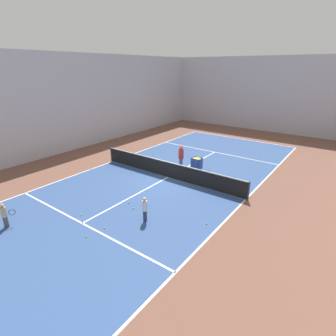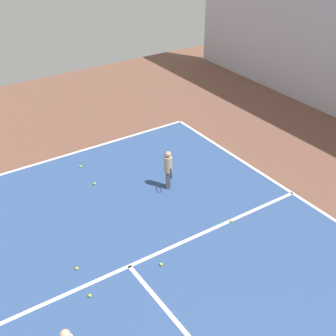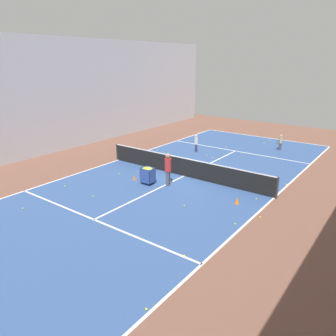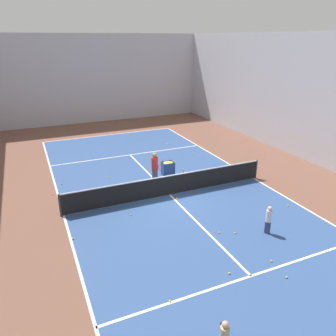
# 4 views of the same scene
# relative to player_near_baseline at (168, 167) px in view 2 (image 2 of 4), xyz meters

# --- Properties ---
(line_baseline_near) EXTENTS (10.33, 0.10, 0.00)m
(line_baseline_near) POSITION_rel_player_near_baseline_xyz_m (2.47, -3.27, -0.66)
(line_baseline_near) COLOR white
(line_baseline_near) RESTS_ON ground
(line_service_near) EXTENTS (10.33, 0.10, 0.00)m
(line_service_near) POSITION_rel_player_near_baseline_xyz_m (2.47, 2.13, -0.66)
(line_service_near) COLOR white
(line_service_near) RESTS_ON ground
(player_near_baseline) EXTENTS (0.33, 0.57, 1.16)m
(player_near_baseline) POSITION_rel_player_near_baseline_xyz_m (0.00, 0.00, 0.00)
(player_near_baseline) COLOR #4C4C56
(player_near_baseline) RESTS_ON ground
(tennis_ball_6) EXTENTS (0.07, 0.07, 0.07)m
(tennis_ball_6) POSITION_rel_player_near_baseline_xyz_m (3.59, 2.46, -0.63)
(tennis_ball_6) COLOR yellow
(tennis_ball_6) RESTS_ON ground
(tennis_ball_12) EXTENTS (0.07, 0.07, 0.07)m
(tennis_ball_12) POSITION_rel_player_near_baseline_xyz_m (1.59, -2.35, -0.63)
(tennis_ball_12) COLOR yellow
(tennis_ball_12) RESTS_ON ground
(tennis_ball_15) EXTENTS (0.07, 0.07, 0.07)m
(tennis_ball_15) POSITION_rel_player_near_baseline_xyz_m (1.86, 2.51, -0.63)
(tennis_ball_15) COLOR yellow
(tennis_ball_15) RESTS_ON ground
(tennis_ball_17) EXTENTS (0.07, 0.07, 0.07)m
(tennis_ball_17) POSITION_rel_player_near_baseline_xyz_m (3.48, 1.58, -0.63)
(tennis_ball_17) COLOR yellow
(tennis_ball_17) RESTS_ON ground
(tennis_ball_18) EXTENTS (0.07, 0.07, 0.07)m
(tennis_ball_18) POSITION_rel_player_near_baseline_xyz_m (-0.46, 2.17, -0.63)
(tennis_ball_18) COLOR yellow
(tennis_ball_18) RESTS_ON ground
(tennis_ball_20) EXTENTS (0.07, 0.07, 0.07)m
(tennis_ball_20) POSITION_rel_player_near_baseline_xyz_m (1.66, -1.27, -0.63)
(tennis_ball_20) COLOR yellow
(tennis_ball_20) RESTS_ON ground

